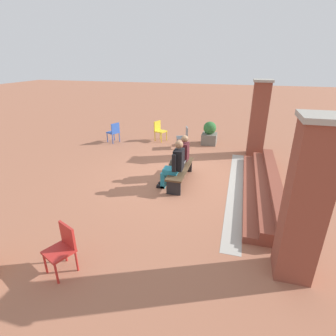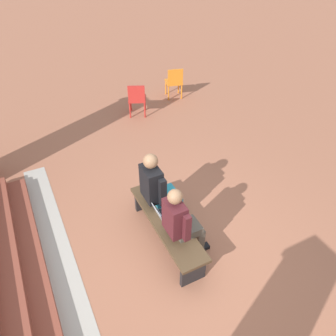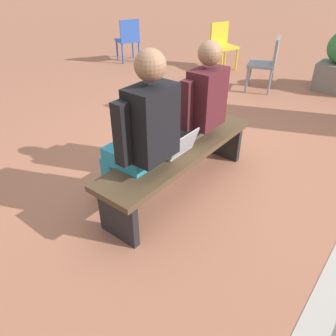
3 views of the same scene
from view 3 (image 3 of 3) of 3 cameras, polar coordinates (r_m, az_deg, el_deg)
The scene contains 8 objects.
ground_plane at distance 3.39m, azimuth 5.32°, elevation -0.84°, with size 60.00×60.00×0.00m, color #9E6047.
bench at distance 2.95m, azimuth 2.23°, elevation 1.88°, with size 1.80×0.44×0.45m.
person_student at distance 3.06m, azimuth 4.97°, elevation 10.33°, with size 0.52×0.66×1.31m.
person_adult at distance 2.52m, azimuth -4.65°, elevation 5.88°, with size 0.57×0.71×1.38m.
laptop at distance 2.81m, azimuth 1.48°, elevation 3.67°, with size 0.32×0.29×0.21m.
plastic_chair_by_pillar at distance 7.26m, azimuth -6.92°, elevation 21.59°, with size 0.56×0.56×0.84m.
plastic_chair_far_right at distance 5.70m, azimuth 16.89°, elevation 17.40°, with size 0.53×0.53×0.84m.
plastic_chair_near_bench_right at distance 6.82m, azimuth 9.40°, elevation 20.69°, with size 0.55×0.55×0.84m.
Camera 3 is at (2.40, 1.49, 1.87)m, focal length 35.00 mm.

